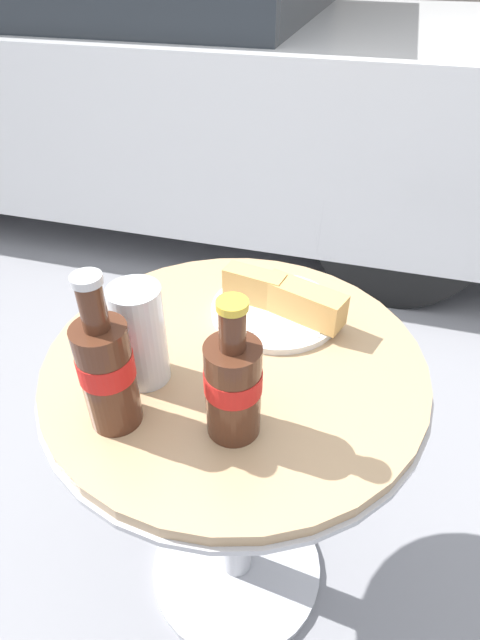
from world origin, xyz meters
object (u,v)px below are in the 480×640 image
object	(u,v)px
drinking_glass	(141,339)
cola_bottle_left	(107,370)
bistro_table	(235,437)
cola_bottle_right	(233,384)
lunch_plate_near	(279,303)
parked_car	(144,63)

from	to	relation	value
drinking_glass	cola_bottle_left	bearing A→B (deg)	-92.47
bistro_table	cola_bottle_right	xyz separation A→B (m)	(0.04, -0.14, 0.28)
lunch_plate_near	parked_car	xyz separation A→B (m)	(-1.17, 1.97, -0.05)
bistro_table	parked_car	world-z (taller)	parked_car
cola_bottle_right	drinking_glass	size ratio (longest dim) A/B	1.33
cola_bottle_right	lunch_plate_near	distance (m)	0.27
bistro_table	lunch_plate_near	bearing A→B (deg)	71.09
parked_car	cola_bottle_left	bearing A→B (deg)	-66.06
cola_bottle_right	drinking_glass	bearing A→B (deg)	159.17
parked_car	bistro_table	bearing A→B (deg)	-61.81
cola_bottle_left	drinking_glass	distance (m)	0.09
cola_bottle_left	lunch_plate_near	bearing A→B (deg)	60.88
cola_bottle_right	bistro_table	bearing A→B (deg)	105.86
cola_bottle_right	cola_bottle_left	bearing A→B (deg)	-169.75
bistro_table	cola_bottle_right	size ratio (longest dim) A/B	3.27
cola_bottle_left	lunch_plate_near	xyz separation A→B (m)	(0.16, 0.29, -0.07)
cola_bottle_left	parked_car	world-z (taller)	parked_car
lunch_plate_near	drinking_glass	bearing A→B (deg)	-127.85
cola_bottle_right	parked_car	distance (m)	2.52
bistro_table	cola_bottle_left	size ratio (longest dim) A/B	2.95
cola_bottle_left	parked_car	size ratio (longest dim) A/B	0.05
cola_bottle_left	cola_bottle_right	distance (m)	0.16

